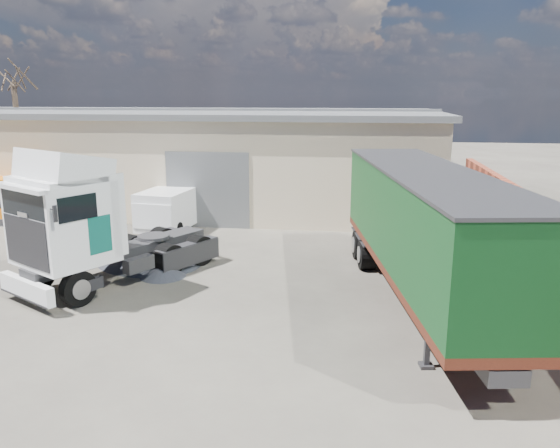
# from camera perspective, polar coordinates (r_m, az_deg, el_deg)

# --- Properties ---
(ground) EXTENTS (120.00, 120.00, 0.00)m
(ground) POSITION_cam_1_polar(r_m,az_deg,el_deg) (16.67, -10.00, -8.72)
(ground) COLOR #272520
(ground) RESTS_ON ground
(warehouse) EXTENTS (30.60, 12.60, 5.42)m
(warehouse) POSITION_cam_1_polar(r_m,az_deg,el_deg) (32.73, -11.56, 6.93)
(warehouse) COLOR beige
(warehouse) RESTS_ON ground
(brick_boundary_wall) EXTENTS (0.35, 26.00, 2.50)m
(brick_boundary_wall) POSITION_cam_1_polar(r_m,az_deg,el_deg) (22.19, 25.00, -0.80)
(brick_boundary_wall) COLOR maroon
(brick_boundary_wall) RESTS_ON ground
(bare_tree) EXTENTS (4.00, 4.00, 9.60)m
(bare_tree) POSITION_cam_1_polar(r_m,az_deg,el_deg) (41.60, -26.25, 14.46)
(bare_tree) COLOR #382B21
(bare_tree) RESTS_ON ground
(tractor_unit) EXTENTS (5.61, 7.21, 4.65)m
(tractor_unit) POSITION_cam_1_polar(r_m,az_deg,el_deg) (18.70, -19.33, -0.53)
(tractor_unit) COLOR black
(tractor_unit) RESTS_ON ground
(box_trailer) EXTENTS (4.60, 12.61, 4.11)m
(box_trailer) POSITION_cam_1_polar(r_m,az_deg,el_deg) (16.65, 14.82, 0.06)
(box_trailer) COLOR #2D2D30
(box_trailer) RESTS_ON ground
(panel_van) EXTENTS (2.46, 4.92, 1.93)m
(panel_van) POSITION_cam_1_polar(r_m,az_deg,el_deg) (26.23, -11.07, 1.70)
(panel_van) COLOR black
(panel_van) RESTS_ON ground
(orange_skip) EXTENTS (3.96, 2.88, 2.25)m
(orange_skip) POSITION_cam_1_polar(r_m,az_deg,el_deg) (30.07, -25.79, 2.06)
(orange_skip) COLOR #2D2D30
(orange_skip) RESTS_ON ground
(gravel_heap) EXTENTS (5.71, 5.71, 0.90)m
(gravel_heap) POSITION_cam_1_polar(r_m,az_deg,el_deg) (21.28, -13.70, -2.79)
(gravel_heap) COLOR black
(gravel_heap) RESTS_ON ground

